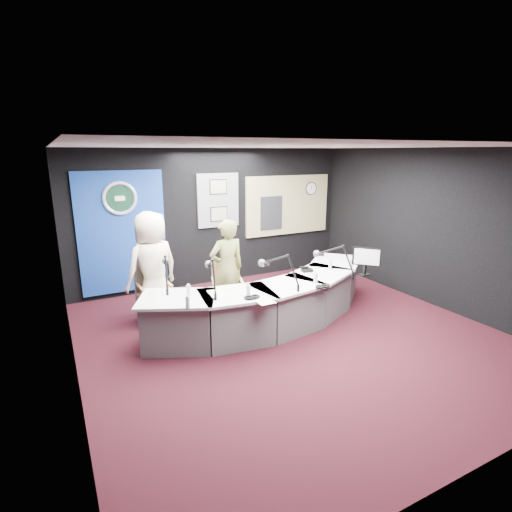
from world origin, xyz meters
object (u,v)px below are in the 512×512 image
armchair_right (227,289)px  person_man (153,268)px  broadcast_desk (271,302)px  person_woman (227,269)px  armchair_left (155,294)px

armchair_right → person_man: 1.28m
broadcast_desk → person_woman: (-0.51, 0.61, 0.46)m
armchair_left → person_man: 0.45m
armchair_left → armchair_right: bearing=-20.1°
armchair_left → armchair_right: armchair_right is taller
armchair_left → person_woman: 1.25m
person_man → person_woman: person_man is taller
armchair_left → armchair_right: size_ratio=0.99×
broadcast_desk → person_woman: bearing=129.5°
person_man → armchair_right: bearing=144.7°
armchair_right → person_man: (-1.15, 0.34, 0.45)m
armchair_left → person_man: bearing=0.0°
armchair_left → person_man: person_man is taller
person_woman → armchair_right: bearing=180.0°
armchair_left → armchair_right: 1.20m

